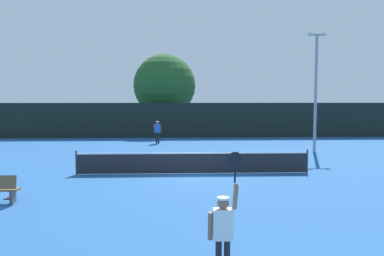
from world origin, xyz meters
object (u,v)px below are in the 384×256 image
spare_racket (12,197)px  tennis_ball (155,174)px  player_serving (224,225)px  parked_car_mid (251,124)px  player_receiving (157,130)px  large_tree (164,85)px  parked_car_near (104,123)px  light_pole (316,83)px

spare_racket → tennis_ball: bearing=38.9°
player_serving → parked_car_mid: bearing=78.3°
tennis_ball → spare_racket: 6.08m
player_serving → player_receiving: 22.17m
large_tree → parked_car_near: 7.64m
tennis_ball → parked_car_near: (-6.35, 22.71, 0.74)m
tennis_ball → spare_racket: size_ratio=0.13×
light_pole → parked_car_mid: 14.58m
large_tree → tennis_ball: bearing=-89.5°
player_receiving → light_pole: (10.09, -4.83, 3.32)m
light_pole → parked_car_mid: light_pole is taller
light_pole → parked_car_near: bearing=135.5°
light_pole → large_tree: 16.53m
player_receiving → player_serving: bearing=95.9°
player_receiving → tennis_ball: size_ratio=24.19×
player_serving → light_pole: light_pole is taller
tennis_ball → light_pole: size_ratio=0.01×
player_receiving → spare_racket: size_ratio=3.18×
player_serving → player_receiving: (-2.28, 22.06, -0.05)m
player_receiving → light_pole: bearing=154.4°
tennis_ball → parked_car_near: size_ratio=0.02×
player_serving → parked_car_near: bearing=104.0°
light_pole → large_tree: bearing=126.4°
tennis_ball → parked_car_near: bearing=105.6°
player_serving → parked_car_mid: 31.97m
parked_car_near → player_receiving: bearing=-56.9°
tennis_ball → large_tree: bearing=90.5°
spare_racket → parked_car_near: (-1.62, 26.53, 0.76)m
player_receiving → large_tree: bearing=-91.9°
player_serving → tennis_ball: bearing=100.2°
player_serving → light_pole: bearing=65.6°
parked_car_near → parked_car_mid: same height
tennis_ball → parked_car_near: 23.60m
player_serving → large_tree: large_tree is taller
spare_racket → light_pole: 18.48m
player_receiving → parked_car_mid: size_ratio=0.38×
large_tree → parked_car_near: large_tree is taller
spare_racket → parked_car_near: parked_car_near is taller
player_serving → parked_car_mid: (6.49, 31.30, -0.28)m
parked_car_near → parked_car_mid: 14.78m
player_serving → light_pole: 19.19m
spare_racket → player_receiving: bearing=74.7°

